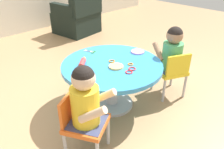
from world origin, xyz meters
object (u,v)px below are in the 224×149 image
Objects in this scene: seated_child_right at (172,50)px; rolling_pin at (82,63)px; craft_scissors at (91,52)px; craft_table at (112,73)px; child_chair_right at (172,71)px; child_chair_left at (82,122)px; armchair_dark at (78,17)px; seated_child_left at (85,99)px.

seated_child_right reaches higher than rolling_pin.
craft_table is at bearing -96.35° from craft_scissors.
child_chair_right reaches higher than craft_scissors.
seated_child_right reaches higher than child_chair_left.
seated_child_right is 0.86m from craft_scissors.
child_chair_left is at bearing -129.32° from rolling_pin.
seated_child_right is 2.72× the size of rolling_pin.
armchair_dark is at bearing 57.14° from craft_scissors.
armchair_dark is (1.78, 2.47, -0.22)m from seated_child_left.
seated_child_left is 2.72× the size of rolling_pin.
child_chair_left reaches higher than craft_table.
seated_child_left is at bearing -179.80° from child_chair_right.
craft_table is 0.69m from seated_child_right.
child_chair_left is 0.63× the size of armchair_dark.
rolling_pin is (-0.82, 0.50, 0.21)m from child_chair_right.
craft_scissors is at bearing 47.48° from seated_child_left.
craft_scissors is at bearing 83.65° from craft_table.
child_chair_left is 0.94m from craft_scissors.
seated_child_left is 0.60× the size of armchair_dark.
child_chair_right is 3.77× the size of craft_scissors.
craft_table is 0.69m from seated_child_left.
child_chair_left is 1.05× the size of seated_child_left.
seated_child_right reaches higher than craft_table.
armchair_dark is 2.44m from rolling_pin.
craft_table is 0.31m from rolling_pin.
seated_child_right is (0.61, -0.29, 0.14)m from craft_table.
rolling_pin is (-0.23, 0.17, 0.13)m from craft_table.
seated_child_right is at bearing 1.92° from seated_child_left.
rolling_pin is at bearing 54.11° from seated_child_left.
child_chair_right is 1.05× the size of seated_child_right.
seated_child_left is at bearing -125.89° from rolling_pin.
rolling_pin is at bearing 142.57° from craft_table.
child_chair_right is 2.54m from armchair_dark.
craft_table is at bearing -119.10° from armchair_dark.
child_chair_right is at bearing -28.58° from craft_table.
seated_child_left is 3.58× the size of craft_scissors.
seated_child_right is 3.58× the size of craft_scissors.
armchair_dark reaches higher than craft_scissors.
rolling_pin reaches higher than craft_table.
child_chair_right is at bearing -103.73° from armchair_dark.
child_chair_left is (-0.61, -0.29, -0.08)m from craft_table.
rolling_pin is at bearing 148.79° from child_chair_right.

